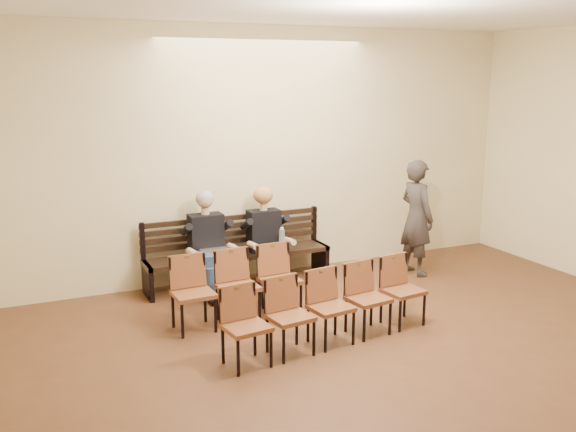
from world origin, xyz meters
name	(u,v)px	position (x,y,z in m)	size (l,w,h in m)	color
room_walls	(465,114)	(0.00, 0.79, 2.54)	(8.02, 10.01, 3.51)	#F7E8B1
bench	(239,269)	(-0.53, 4.65, 0.23)	(2.60, 0.90, 0.45)	black
seated_man	(208,243)	(-0.99, 4.53, 0.67)	(0.56, 0.77, 1.33)	black
seated_woman	(267,239)	(-0.17, 4.53, 0.63)	(0.54, 0.75, 1.26)	black
laptop	(215,251)	(-0.95, 4.41, 0.58)	(0.36, 0.28, 0.26)	silver
water_bottle	(282,246)	(-0.03, 4.32, 0.58)	(0.08, 0.08, 0.25)	silver
bag	(275,295)	(-0.41, 3.68, 0.13)	(0.35, 0.24, 0.26)	black
passerby	(417,209)	(1.96, 4.05, 0.96)	(0.70, 0.46, 1.92)	#322C29
chair_row_front	(238,287)	(-1.01, 3.36, 0.43)	(1.53, 0.46, 0.85)	brown
chair_row_back	(331,308)	(-0.32, 2.37, 0.40)	(2.47, 0.44, 0.80)	brown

